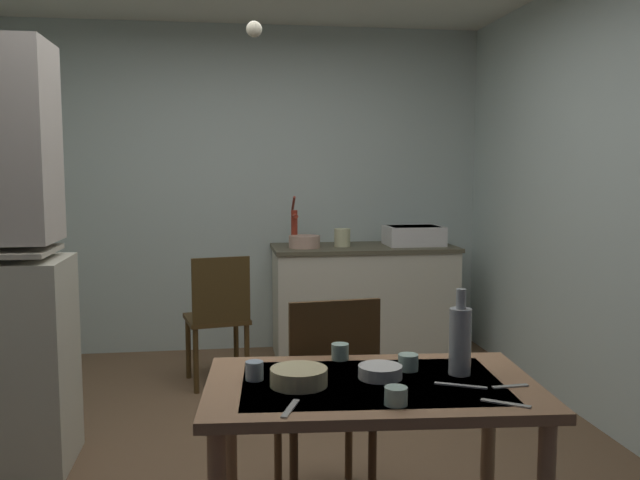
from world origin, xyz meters
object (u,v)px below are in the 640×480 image
object	(u,v)px
hand_pump	(294,225)
mixing_bowl_counter	(304,242)
sink_basin	(414,235)
teacup_mint	(254,371)
chair_by_counter	(218,316)
glass_bottle	(460,339)
dining_table	(371,412)
chair_far_side	(327,397)
serving_bowl_wide	(299,377)

from	to	relation	value
hand_pump	mixing_bowl_counter	world-z (taller)	hand_pump
sink_basin	teacup_mint	distance (m)	3.17
hand_pump	chair_by_counter	distance (m)	1.05
mixing_bowl_counter	hand_pump	bearing A→B (deg)	124.83
chair_by_counter	glass_bottle	world-z (taller)	glass_bottle
mixing_bowl_counter	dining_table	bearing A→B (deg)	-92.27
mixing_bowl_counter	glass_bottle	distance (m)	2.84
sink_basin	dining_table	xyz separation A→B (m)	(-0.99, -2.93, -0.31)
chair_by_counter	teacup_mint	xyz separation A→B (m)	(0.14, -2.22, 0.29)
mixing_bowl_counter	glass_bottle	xyz separation A→B (m)	(0.21, -2.83, -0.04)
sink_basin	chair_far_side	xyz separation A→B (m)	(-1.05, -2.36, -0.45)
dining_table	teacup_mint	world-z (taller)	teacup_mint
serving_bowl_wide	glass_bottle	xyz separation A→B (m)	(0.58, 0.04, 0.10)
sink_basin	chair_far_side	world-z (taller)	sink_basin
mixing_bowl_counter	serving_bowl_wide	distance (m)	2.90
serving_bowl_wide	glass_bottle	world-z (taller)	glass_bottle
dining_table	chair_by_counter	world-z (taller)	chair_by_counter
teacup_mint	chair_by_counter	bearing A→B (deg)	93.70
chair_far_side	dining_table	bearing A→B (deg)	-83.53
sink_basin	glass_bottle	bearing A→B (deg)	-102.87
sink_basin	teacup_mint	world-z (taller)	sink_basin
glass_bottle	sink_basin	bearing A→B (deg)	77.13
mixing_bowl_counter	chair_far_side	bearing A→B (deg)	-94.42
teacup_mint	dining_table	bearing A→B (deg)	-11.87
chair_far_side	serving_bowl_wide	distance (m)	0.66
dining_table	serving_bowl_wide	xyz separation A→B (m)	(-0.25, 0.00, 0.13)
hand_pump	glass_bottle	bearing A→B (deg)	-84.54
serving_bowl_wide	sink_basin	bearing A→B (deg)	67.10
chair_far_side	teacup_mint	bearing A→B (deg)	-124.19
mixing_bowl_counter	chair_by_counter	size ratio (longest dim) A/B	0.27
hand_pump	mixing_bowl_counter	bearing A→B (deg)	-55.17
chair_far_side	serving_bowl_wide	xyz separation A→B (m)	(-0.19, -0.57, 0.27)
sink_basin	dining_table	world-z (taller)	sink_basin
chair_by_counter	teacup_mint	bearing A→B (deg)	-86.30
hand_pump	chair_far_side	world-z (taller)	hand_pump
mixing_bowl_counter	chair_by_counter	bearing A→B (deg)	-138.72
chair_by_counter	serving_bowl_wide	xyz separation A→B (m)	(0.29, -2.30, 0.29)
hand_pump	chair_by_counter	size ratio (longest dim) A/B	0.44
dining_table	chair_far_side	size ratio (longest dim) A/B	1.26
chair_by_counter	glass_bottle	xyz separation A→B (m)	(0.87, -2.26, 0.38)
sink_basin	teacup_mint	xyz separation A→B (m)	(-1.38, -2.84, -0.17)
sink_basin	mixing_bowl_counter	bearing A→B (deg)	-176.72
mixing_bowl_counter	dining_table	world-z (taller)	mixing_bowl_counter
chair_by_counter	teacup_mint	world-z (taller)	chair_by_counter
sink_basin	chair_by_counter	world-z (taller)	sink_basin
mixing_bowl_counter	serving_bowl_wide	world-z (taller)	mixing_bowl_counter
sink_basin	mixing_bowl_counter	world-z (taller)	sink_basin
serving_bowl_wide	teacup_mint	xyz separation A→B (m)	(-0.14, 0.08, 0.00)
chair_far_side	glass_bottle	size ratio (longest dim) A/B	3.05
teacup_mint	hand_pump	bearing A→B (deg)	81.29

